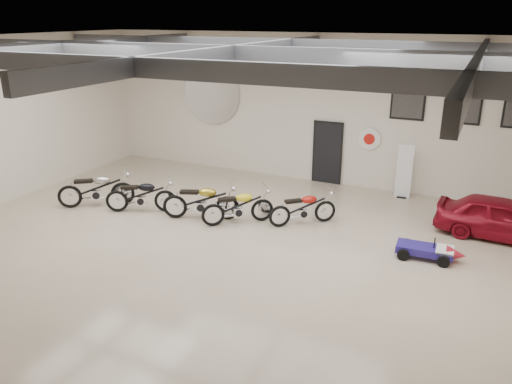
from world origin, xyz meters
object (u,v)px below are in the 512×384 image
at_px(motorcycle_black, 141,195).
at_px(vintage_car, 502,218).
at_px(motorcycle_silver, 96,188).
at_px(go_kart, 431,248).
at_px(motorcycle_gold, 201,200).
at_px(motorcycle_yellow, 238,206).
at_px(banner_stand, 404,171).
at_px(motorcycle_red, 303,207).

relative_size(motorcycle_black, vintage_car, 0.63).
distance_m(motorcycle_silver, motorcycle_black, 1.52).
xyz_separation_m(motorcycle_silver, motorcycle_black, (1.51, 0.21, -0.04)).
height_order(motorcycle_black, vintage_car, vintage_car).
bearing_deg(motorcycle_silver, go_kart, -31.98).
relative_size(motorcycle_silver, motorcycle_gold, 1.02).
xyz_separation_m(motorcycle_yellow, go_kart, (5.17, -0.00, -0.23)).
xyz_separation_m(motorcycle_black, motorcycle_gold, (1.89, 0.27, 0.03)).
distance_m(go_kart, vintage_car, 2.54).
bearing_deg(motorcycle_black, motorcycle_yellow, -18.03).
height_order(motorcycle_silver, go_kart, motorcycle_silver).
xyz_separation_m(motorcycle_gold, motorcycle_yellow, (1.11, 0.14, -0.04)).
xyz_separation_m(motorcycle_black, vintage_car, (9.66, 2.45, 0.02)).
bearing_deg(banner_stand, go_kart, -74.28).
relative_size(motorcycle_red, go_kart, 1.20).
distance_m(motorcycle_silver, vintage_car, 11.48).
distance_m(motorcycle_yellow, vintage_car, 6.96).
bearing_deg(go_kart, banner_stand, 105.87).
distance_m(motorcycle_yellow, motorcycle_red, 1.81).
relative_size(banner_stand, motorcycle_black, 0.87).
xyz_separation_m(banner_stand, motorcycle_red, (-2.16, -3.39, -0.39)).
distance_m(motorcycle_red, go_kart, 3.58).
height_order(motorcycle_silver, motorcycle_yellow, motorcycle_silver).
bearing_deg(banner_stand, motorcycle_red, -124.99).
bearing_deg(motorcycle_black, motorcycle_silver, 162.20).
bearing_deg(banner_stand, motorcycle_silver, -152.98).
relative_size(banner_stand, motorcycle_gold, 0.83).
height_order(motorcycle_black, go_kart, motorcycle_black).
bearing_deg(motorcycle_yellow, go_kart, -40.44).
distance_m(motorcycle_gold, motorcycle_red, 2.90).
xyz_separation_m(banner_stand, motorcycle_silver, (-8.33, -4.71, -0.32)).
bearing_deg(motorcycle_yellow, vintage_car, -23.40).
bearing_deg(vintage_car, motorcycle_black, 107.66).
relative_size(motorcycle_yellow, go_kart, 1.25).
bearing_deg(banner_stand, motorcycle_gold, -141.85).
bearing_deg(motorcycle_silver, banner_stand, -6.14).
bearing_deg(motorcycle_silver, vintage_car, -22.25).
height_order(banner_stand, motorcycle_silver, banner_stand).
xyz_separation_m(motorcycle_black, motorcycle_red, (4.66, 1.12, -0.03)).
distance_m(motorcycle_silver, motorcycle_gold, 3.44).
bearing_deg(vintage_car, banner_stand, 57.50).
bearing_deg(vintage_car, go_kart, 147.32).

